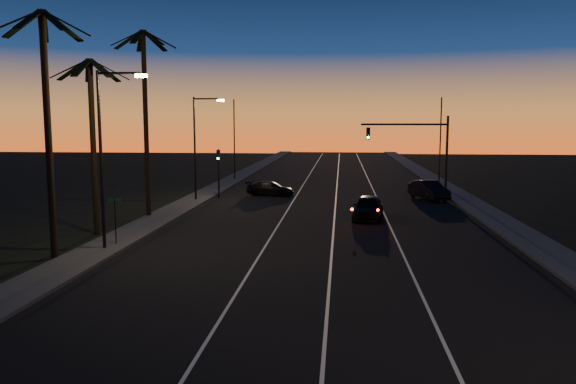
# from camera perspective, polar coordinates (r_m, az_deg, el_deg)

# --- Properties ---
(road) EXTENTS (20.00, 170.00, 0.01)m
(road) POSITION_cam_1_polar(r_m,az_deg,el_deg) (37.45, 3.96, -2.86)
(road) COLOR black
(road) RESTS_ON ground
(sidewalk_left) EXTENTS (2.40, 170.00, 0.16)m
(sidewalk_left) POSITION_cam_1_polar(r_m,az_deg,el_deg) (39.35, -12.59, -2.43)
(sidewalk_left) COLOR #353533
(sidewalk_left) RESTS_ON ground
(sidewalk_right) EXTENTS (2.40, 170.00, 0.16)m
(sidewalk_right) POSITION_cam_1_polar(r_m,az_deg,el_deg) (38.81, 20.74, -2.85)
(sidewalk_right) COLOR #353533
(sidewalk_right) RESTS_ON ground
(lane_stripe_left) EXTENTS (0.12, 160.00, 0.01)m
(lane_stripe_left) POSITION_cam_1_polar(r_m,az_deg,el_deg) (37.65, -0.62, -2.78)
(lane_stripe_left) COLOR silver
(lane_stripe_left) RESTS_ON road
(lane_stripe_mid) EXTENTS (0.12, 160.00, 0.01)m
(lane_stripe_mid) POSITION_cam_1_polar(r_m,az_deg,el_deg) (37.44, 4.72, -2.85)
(lane_stripe_mid) COLOR silver
(lane_stripe_mid) RESTS_ON road
(lane_stripe_right) EXTENTS (0.12, 160.00, 0.01)m
(lane_stripe_right) POSITION_cam_1_polar(r_m,az_deg,el_deg) (37.57, 10.07, -2.91)
(lane_stripe_right) COLOR silver
(lane_stripe_right) RESTS_ON road
(palm_near) EXTENTS (4.25, 4.16, 11.53)m
(palm_near) POSITION_cam_1_polar(r_m,az_deg,el_deg) (28.32, -23.30, 7.73)
(palm_near) COLOR black
(palm_near) RESTS_ON ground
(palm_mid) EXTENTS (4.25, 4.16, 10.03)m
(palm_mid) POSITION_cam_1_polar(r_m,az_deg,el_deg) (33.96, -19.25, 6.33)
(palm_mid) COLOR black
(palm_mid) RESTS_ON ground
(palm_far) EXTENTS (4.25, 4.16, 12.53)m
(palm_far) POSITION_cam_1_polar(r_m,az_deg,el_deg) (39.16, -14.30, 8.55)
(palm_far) COLOR black
(palm_far) RESTS_ON ground
(streetlight_left_near) EXTENTS (2.55, 0.26, 9.00)m
(streetlight_left_near) POSITION_cam_1_polar(r_m,az_deg,el_deg) (29.31, -17.98, 4.50)
(streetlight_left_near) COLOR black
(streetlight_left_near) RESTS_ON ground
(streetlight_left_far) EXTENTS (2.55, 0.26, 8.50)m
(streetlight_left_far) POSITION_cam_1_polar(r_m,az_deg,el_deg) (46.38, -9.09, 5.27)
(streetlight_left_far) COLOR black
(streetlight_left_far) RESTS_ON ground
(street_sign) EXTENTS (0.70, 0.06, 2.60)m
(street_sign) POSITION_cam_1_polar(r_m,az_deg,el_deg) (30.63, -17.15, -2.28)
(street_sign) COLOR black
(street_sign) RESTS_ON ground
(signal_mast) EXTENTS (7.10, 0.41, 7.00)m
(signal_mast) POSITION_cam_1_polar(r_m,az_deg,el_deg) (47.31, 13.04, 4.87)
(signal_mast) COLOR black
(signal_mast) RESTS_ON ground
(signal_post) EXTENTS (0.28, 0.37, 4.20)m
(signal_post) POSITION_cam_1_polar(r_m,az_deg,el_deg) (48.14, -7.08, 2.78)
(signal_post) COLOR black
(signal_post) RESTS_ON ground
(far_pole_left) EXTENTS (0.14, 0.14, 9.00)m
(far_pole_left) POSITION_cam_1_polar(r_m,az_deg,el_deg) (63.05, -5.48, 5.28)
(far_pole_left) COLOR black
(far_pole_left) RESTS_ON ground
(far_pole_right) EXTENTS (0.14, 0.14, 9.00)m
(far_pole_right) POSITION_cam_1_polar(r_m,az_deg,el_deg) (59.77, 15.21, 4.96)
(far_pole_right) COLOR black
(far_pole_right) RESTS_ON ground
(lead_car) EXTENTS (2.43, 5.42, 1.60)m
(lead_car) POSITION_cam_1_polar(r_m,az_deg,el_deg) (38.05, 8.14, -1.53)
(lead_car) COLOR black
(lead_car) RESTS_ON road
(right_car) EXTENTS (3.09, 5.10, 1.59)m
(right_car) POSITION_cam_1_polar(r_m,az_deg,el_deg) (48.63, 14.10, 0.19)
(right_car) COLOR black
(right_car) RESTS_ON road
(cross_car) EXTENTS (4.57, 2.70, 1.24)m
(cross_car) POSITION_cam_1_polar(r_m,az_deg,el_deg) (49.72, -1.80, 0.35)
(cross_car) COLOR black
(cross_car) RESTS_ON road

